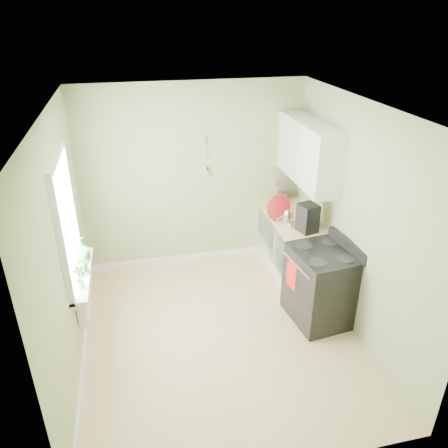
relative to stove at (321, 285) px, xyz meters
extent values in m
cube|color=tan|center=(-1.28, -0.05, -0.49)|extent=(3.20, 3.60, 0.02)
cube|color=white|center=(-1.28, -0.05, 2.23)|extent=(3.20, 3.60, 0.02)
cube|color=#A4B27A|center=(-1.28, 1.76, 0.87)|extent=(3.20, 0.02, 2.70)
cube|color=#A4B27A|center=(-2.89, -0.05, 0.87)|extent=(0.02, 3.60, 2.70)
cube|color=#A4B27A|center=(0.33, -0.05, 0.87)|extent=(0.02, 3.60, 2.70)
cube|color=white|center=(0.02, 0.95, -0.05)|extent=(0.60, 1.60, 0.87)
cube|color=beige|center=(0.01, 0.95, 0.41)|extent=(0.64, 1.60, 0.04)
cube|color=white|center=(0.15, 1.05, 1.37)|extent=(0.35, 1.40, 0.80)
cube|color=white|center=(-2.87, 0.25, 1.07)|extent=(0.02, 1.00, 1.30)
cube|color=white|center=(-2.85, 0.25, 1.75)|extent=(0.06, 1.14, 0.07)
cube|color=white|center=(-2.85, 0.25, 0.38)|extent=(0.06, 1.14, 0.07)
cube|color=white|center=(-2.85, 0.25, 1.07)|extent=(0.04, 1.00, 0.04)
cube|color=white|center=(-2.79, 0.25, 0.40)|extent=(0.18, 1.14, 0.04)
cube|color=white|center=(-2.82, 0.20, 0.07)|extent=(0.12, 0.50, 0.35)
cylinder|color=beige|center=(-1.08, 1.73, 1.40)|extent=(0.02, 0.02, 0.10)
cylinder|color=silver|center=(-1.08, 1.73, 1.28)|extent=(0.01, 0.01, 0.16)
cylinder|color=silver|center=(-1.08, 1.73, 0.94)|extent=(0.01, 0.14, 0.14)
cube|color=black|center=(0.00, 0.00, -0.02)|extent=(0.75, 0.85, 0.92)
cube|color=black|center=(0.00, 0.00, 0.45)|extent=(0.75, 0.85, 0.03)
cube|color=black|center=(0.29, 0.00, 0.52)|extent=(0.15, 0.78, 0.14)
cylinder|color=#B2B2B7|center=(-0.35, 0.00, 0.34)|extent=(0.10, 0.63, 0.02)
cube|color=red|center=(-0.35, 0.10, 0.15)|extent=(0.05, 0.23, 0.39)
cube|color=#B2B2B7|center=(0.03, 1.67, 0.46)|extent=(0.20, 0.29, 0.07)
cube|color=#B2B2B7|center=(0.03, 1.79, 0.59)|extent=(0.11, 0.08, 0.20)
cube|color=#B2B2B7|center=(0.03, 1.69, 0.71)|extent=(0.15, 0.28, 0.09)
sphere|color=#B2B2B7|center=(0.03, 1.79, 0.74)|extent=(0.11, 0.11, 0.11)
cylinder|color=silver|center=(0.03, 1.61, 0.52)|extent=(0.16, 0.16, 0.13)
cylinder|color=silver|center=(-0.16, 0.88, 0.51)|extent=(0.12, 0.12, 0.17)
cone|color=silver|center=(-0.16, 0.88, 0.61)|extent=(0.12, 0.12, 0.04)
cylinder|color=silver|center=(-0.25, 0.88, 0.54)|extent=(0.12, 0.02, 0.09)
cube|color=black|center=(0.03, 0.63, 0.62)|extent=(0.27, 0.28, 0.38)
cylinder|color=black|center=(0.00, 0.63, 0.50)|extent=(0.12, 0.12, 0.13)
cylinder|color=red|center=(-0.23, 1.02, 0.61)|extent=(0.38, 0.13, 0.38)
cylinder|color=#BDB593|center=(-0.14, 0.79, 0.46)|extent=(0.07, 0.07, 0.07)
cylinder|color=red|center=(-0.14, 0.79, 0.50)|extent=(0.08, 0.08, 0.01)
imported|color=#326629|center=(-2.78, -0.05, 0.55)|extent=(0.17, 0.17, 0.27)
imported|color=#326629|center=(-2.78, 0.28, 0.57)|extent=(0.20, 0.21, 0.30)
imported|color=#326629|center=(-2.78, 0.53, 0.58)|extent=(0.24, 0.24, 0.33)
camera|label=1|loc=(-2.14, -4.10, 3.07)|focal=35.00mm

